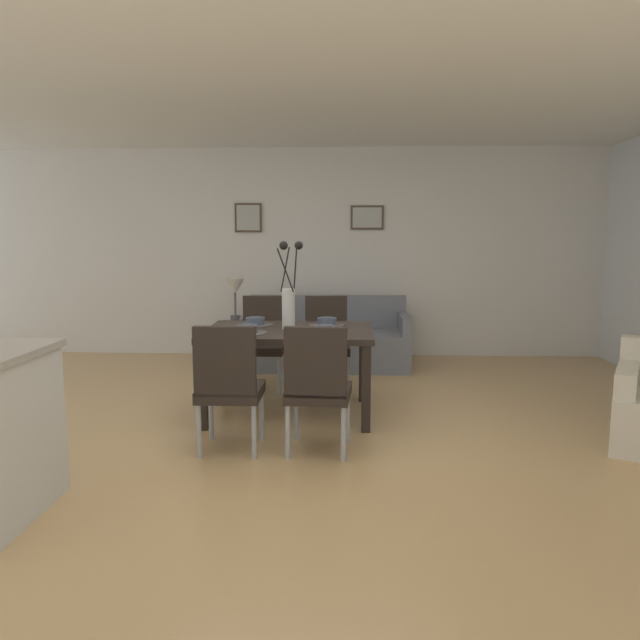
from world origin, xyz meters
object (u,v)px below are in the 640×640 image
object	(u,v)px
dining_chair_far_right	(326,338)
framed_picture_center	(367,218)
bowl_near_right	(255,320)
side_table	(236,344)
bowl_far_right	(327,321)
dining_chair_near_left	(228,382)
table_lamp	(235,290)
dining_chair_near_right	(263,338)
framed_picture_left	(248,218)
centerpiece_vase	(289,296)
bowl_near_left	(247,328)
dining_table	(289,339)
sofa	(326,342)
dining_chair_far_left	(317,383)
bowl_far_left	(325,329)

from	to	relation	value
dining_chair_far_right	framed_picture_center	world-z (taller)	framed_picture_center
bowl_near_right	side_table	bearing A→B (deg)	106.38
bowl_near_right	bowl_far_right	xyz separation A→B (m)	(0.63, 0.00, 0.00)
dining_chair_near_left	table_lamp	bearing A→B (deg)	99.41
dining_chair_near_right	framed_picture_left	world-z (taller)	framed_picture_left
centerpiece_vase	bowl_near_left	xyz separation A→B (m)	(-0.32, -0.22, -0.24)
dining_table	side_table	xyz separation A→B (m)	(-0.80, 1.86, -0.39)
side_table	framed_picture_center	world-z (taller)	framed_picture_center
framed_picture_left	dining_table	bearing A→B (deg)	-73.88
sofa	framed_picture_left	bearing A→B (deg)	147.12
sofa	dining_chair_far_left	bearing A→B (deg)	-89.48
bowl_near_left	sofa	distance (m)	2.28
bowl_far_right	framed_picture_left	size ratio (longest dim) A/B	0.47
dining_chair_near_left	bowl_far_left	distance (m)	0.99
bowl_near_left	framed_picture_center	bearing A→B (deg)	69.25
bowl_far_left	bowl_far_right	distance (m)	0.44
centerpiece_vase	bowl_far_left	xyz separation A→B (m)	(0.31, -0.22, -0.24)
dining_chair_near_right	sofa	world-z (taller)	dining_chair_near_right
framed_picture_center	dining_chair_far_right	bearing A→B (deg)	-105.00
dining_chair_near_left	dining_chair_near_right	distance (m)	1.80
centerpiece_vase	table_lamp	bearing A→B (deg)	113.21
bowl_far_right	side_table	xyz separation A→B (m)	(-1.11, 1.64, -0.52)
bowl_near_right	bowl_far_right	size ratio (longest dim) A/B	1.00
dining_table	framed_picture_center	world-z (taller)	framed_picture_center
dining_chair_near_left	centerpiece_vase	bearing A→B (deg)	70.01
dining_chair_near_right	bowl_near_right	size ratio (longest dim) A/B	5.41
centerpiece_vase	bowl_far_left	bearing A→B (deg)	-35.46
dining_chair_far_left	centerpiece_vase	xyz separation A→B (m)	(-0.28, 0.93, 0.51)
centerpiece_vase	bowl_far_right	distance (m)	0.45
dining_chair_far_left	centerpiece_vase	world-z (taller)	centerpiece_vase
bowl_far_left	framed_picture_left	distance (m)	3.14
dining_chair_near_left	framed_picture_left	bearing A→B (deg)	96.66
dining_table	dining_chair_near_left	bearing A→B (deg)	-109.97
framed_picture_left	sofa	bearing A→B (deg)	-32.88
dining_chair_near_right	bowl_far_right	world-z (taller)	dining_chair_near_right
dining_chair_far_right	bowl_far_left	xyz separation A→B (m)	(0.02, -1.10, 0.27)
dining_chair_near_left	bowl_far_left	world-z (taller)	dining_chair_near_left
dining_chair_far_right	bowl_near_left	xyz separation A→B (m)	(-0.61, -1.10, 0.27)
table_lamp	framed_picture_center	size ratio (longest dim) A/B	1.25
dining_table	framed_picture_center	bearing A→B (deg)	73.88
bowl_near_right	framed_picture_center	distance (m)	2.75
bowl_far_left	table_lamp	bearing A→B (deg)	118.08
bowl_far_right	framed_picture_center	world-z (taller)	framed_picture_center
dining_chair_far_left	table_lamp	xyz separation A→B (m)	(-1.08, 2.79, 0.38)
table_lamp	side_table	bearing A→B (deg)	-90.00
bowl_near_left	bowl_near_right	size ratio (longest dim) A/B	1.00
bowl_far_left	table_lamp	distance (m)	2.36
bowl_far_left	side_table	xyz separation A→B (m)	(-1.11, 2.08, -0.52)
dining_chair_far_right	bowl_far_left	size ratio (longest dim) A/B	5.41
dining_chair_far_left	bowl_far_left	world-z (taller)	dining_chair_far_left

